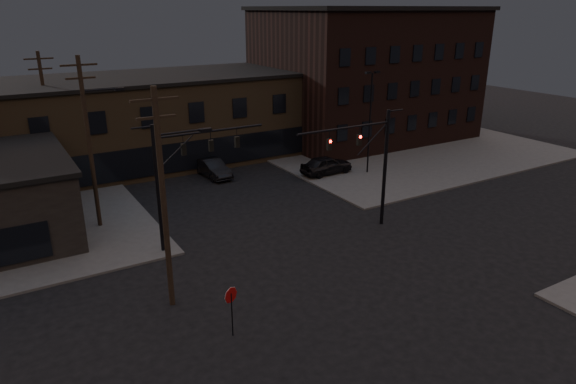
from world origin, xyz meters
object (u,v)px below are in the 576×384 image
object	(u,v)px
parked_car_lot_b	(368,147)
car_crossing	(213,168)
traffic_signal_far	(178,171)
parked_car_lot_a	(326,165)
traffic_signal_near	(372,158)
stop_sign	(231,300)

from	to	relation	value
parked_car_lot_b	car_crossing	world-z (taller)	car_crossing
traffic_signal_far	parked_car_lot_a	distance (m)	18.36
traffic_signal_far	parked_car_lot_b	distance (m)	26.84
parked_car_lot_a	parked_car_lot_b	distance (m)	8.59
traffic_signal_near	parked_car_lot_b	distance (m)	19.38
traffic_signal_far	parked_car_lot_b	xyz separation A→B (m)	(24.03, 11.17, -4.28)
stop_sign	traffic_signal_near	bearing A→B (deg)	25.90
traffic_signal_near	car_crossing	size ratio (longest dim) A/B	1.68
stop_sign	parked_car_lot_a	size ratio (longest dim) A/B	0.51
traffic_signal_far	parked_car_lot_a	xyz separation A→B (m)	(16.25, 7.54, -4.04)
parked_car_lot_a	car_crossing	distance (m)	10.15
parked_car_lot_b	car_crossing	size ratio (longest dim) A/B	0.85
traffic_signal_far	parked_car_lot_a	bearing A→B (deg)	24.89
traffic_signal_far	stop_sign	size ratio (longest dim) A/B	3.23
stop_sign	parked_car_lot_b	bearing A→B (deg)	39.89
car_crossing	stop_sign	bearing A→B (deg)	-114.71
traffic_signal_near	parked_car_lot_a	size ratio (longest dim) A/B	1.65
stop_sign	parked_car_lot_a	distance (m)	24.80
parked_car_lot_a	traffic_signal_near	bearing A→B (deg)	157.39
traffic_signal_far	car_crossing	size ratio (longest dim) A/B	1.68
traffic_signal_near	parked_car_lot_a	world-z (taller)	traffic_signal_near
stop_sign	traffic_signal_far	bearing A→B (deg)	82.68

